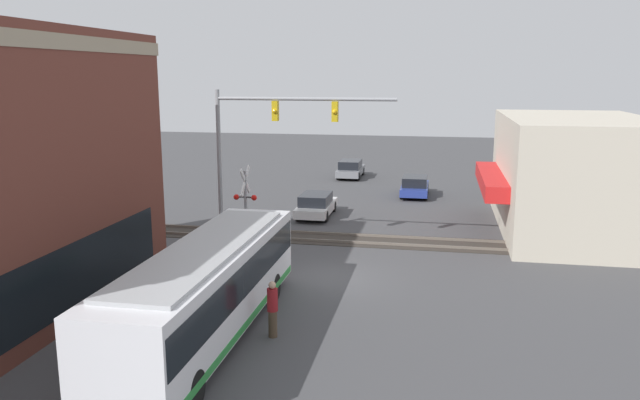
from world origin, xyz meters
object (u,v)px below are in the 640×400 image
Objects in this scene: crossing_signal at (245,197)px; parked_car_grey at (351,169)px; city_bus at (207,288)px; parked_car_white at (316,206)px; parked_car_blue at (415,187)px; pedestrian_near_bus at (273,309)px.

parked_car_grey is at bearing -6.25° from crossing_signal.
crossing_signal is at bearing 11.47° from city_bus.
parked_car_grey is (31.67, -0.00, -1.02)m from city_bus.
city_bus is 17.48m from parked_car_white.
pedestrian_near_bus reaches higher than parked_car_blue.
crossing_signal is 11.50m from pedestrian_near_bus.
crossing_signal is 2.07× the size of pedestrian_near_bus.
city_bus is at bearing -168.53° from crossing_signal.
parked_car_grey reaches higher than parked_car_blue.
parked_car_grey is (20.56, -2.25, -1.64)m from crossing_signal.
city_bus is 6.35× the size of pedestrian_near_bus.
crossing_signal reaches higher than parked_car_white.
parked_car_grey is at bearing 38.10° from parked_car_blue.
city_bus is 2.65× the size of parked_car_grey.
pedestrian_near_bus reaches higher than parked_car_white.
pedestrian_near_bus is at bearing 171.96° from parked_car_blue.
parked_car_blue is 2.32× the size of pedestrian_near_bus.
city_bus reaches higher than parked_car_blue.
crossing_signal is 15.76m from parked_car_blue.
pedestrian_near_bus is at bearing -173.38° from parked_car_white.
parked_car_white is 17.08m from pedestrian_near_bus.
parked_car_grey reaches higher than parked_car_white.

